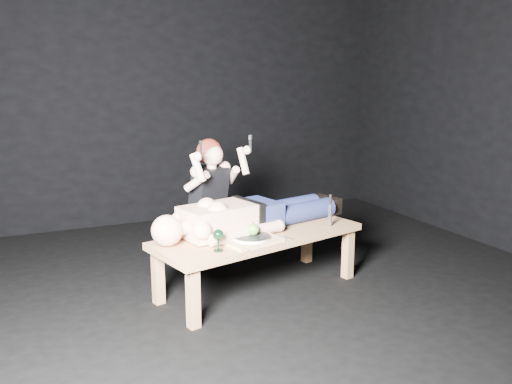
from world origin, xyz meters
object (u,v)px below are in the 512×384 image
(goblet, at_px, (218,240))
(carving_knife, at_px, (330,210))
(kneeling_woman, at_px, (204,203))
(serving_tray, at_px, (251,240))
(lying_man, at_px, (254,210))
(table, at_px, (259,261))

(goblet, distance_m, carving_knife, 1.03)
(kneeling_woman, xyz_separation_m, goblet, (-0.19, -0.86, -0.04))
(serving_tray, bearing_deg, lying_man, 62.65)
(table, bearing_deg, serving_tray, -141.28)
(carving_knife, bearing_deg, serving_tray, 176.19)
(table, relative_size, carving_knife, 6.35)
(lying_man, relative_size, serving_tray, 4.29)
(lying_man, height_order, kneeling_woman, kneeling_woman)
(carving_knife, bearing_deg, lying_man, 147.55)
(table, height_order, goblet, goblet)
(goblet, bearing_deg, table, 33.48)
(lying_man, xyz_separation_m, serving_tray, (-0.16, -0.31, -0.13))
(table, bearing_deg, lying_man, 67.48)
(kneeling_woman, height_order, carving_knife, kneeling_woman)
(kneeling_woman, distance_m, serving_tray, 0.78)
(serving_tray, xyz_separation_m, goblet, (-0.28, -0.10, 0.06))
(lying_man, relative_size, kneeling_woman, 1.47)
(serving_tray, bearing_deg, carving_knife, 9.68)
(carving_knife, bearing_deg, goblet, 178.86)
(table, bearing_deg, carving_knife, -19.42)
(kneeling_woman, bearing_deg, carving_knife, -58.28)
(table, xyz_separation_m, carving_knife, (0.58, -0.06, 0.35))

